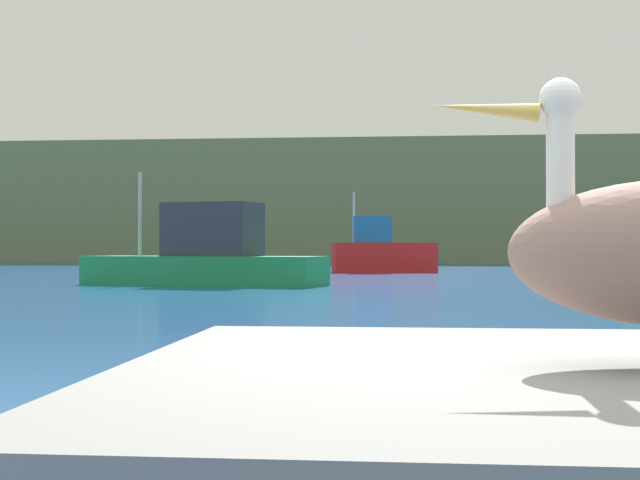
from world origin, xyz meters
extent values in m
cube|color=#6B7A51|center=(0.00, 72.78, 4.93)|extent=(140.00, 12.65, 9.86)
cylinder|color=white|center=(0.12, -0.53, 1.47)|extent=(0.09, 0.09, 0.38)
sphere|color=white|center=(0.12, -0.53, 1.70)|extent=(0.13, 0.13, 0.13)
cone|color=gold|center=(-0.11, -0.53, 1.67)|extent=(0.35, 0.06, 0.09)
cube|color=#1E8C4C|center=(-6.96, 25.57, 0.48)|extent=(8.29, 4.17, 0.95)
cube|color=#2D333D|center=(-6.64, 25.49, 1.82)|extent=(3.29, 2.45, 1.74)
cylinder|color=#B2B2B2|center=(-9.28, 26.13, 2.37)|extent=(0.12, 0.12, 2.83)
cube|color=red|center=(-1.41, 41.29, 0.74)|extent=(5.29, 2.48, 1.47)
cube|color=#1E6099|center=(-2.03, 41.15, 2.13)|extent=(2.04, 1.47, 1.32)
cylinder|color=#B2B2B2|center=(-2.91, 40.95, 2.72)|extent=(0.12, 0.12, 2.51)
camera|label=1|loc=(-0.37, -3.47, 1.22)|focal=50.62mm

